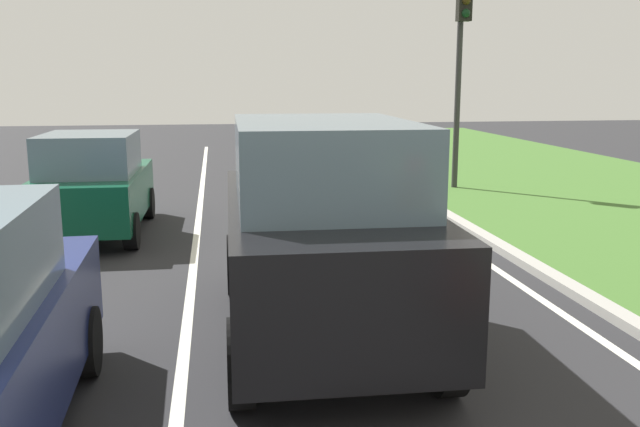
% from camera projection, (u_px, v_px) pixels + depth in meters
% --- Properties ---
extents(ground_plane, '(60.00, 60.00, 0.00)m').
position_uv_depth(ground_plane, '(237.00, 236.00, 11.84)').
color(ground_plane, '#262628').
extents(lane_line_center, '(0.12, 32.00, 0.01)m').
position_uv_depth(lane_line_center, '(197.00, 237.00, 11.74)').
color(lane_line_center, silver).
rests_on(lane_line_center, ground).
extents(lane_line_right_edge, '(0.12, 32.00, 0.01)m').
position_uv_depth(lane_line_right_edge, '(436.00, 229.00, 12.37)').
color(lane_line_right_edge, silver).
rests_on(lane_line_right_edge, ground).
extents(curb_right, '(0.24, 48.00, 0.12)m').
position_uv_depth(curb_right, '(463.00, 225.00, 12.44)').
color(curb_right, '#9E9B93').
rests_on(curb_right, ground).
extents(car_suv_ahead, '(2.04, 4.53, 2.28)m').
position_uv_depth(car_suv_ahead, '(321.00, 228.00, 7.02)').
color(car_suv_ahead, black).
rests_on(car_suv_ahead, ground).
extents(car_hatchback_far, '(1.76, 3.72, 1.78)m').
position_uv_depth(car_hatchback_far, '(93.00, 185.00, 11.77)').
color(car_hatchback_far, '#0C472D').
rests_on(car_hatchback_far, ground).
extents(traffic_light_near_right, '(0.32, 0.50, 5.16)m').
position_uv_depth(traffic_light_near_right, '(461.00, 44.00, 16.00)').
color(traffic_light_near_right, '#2D2D2D').
rests_on(traffic_light_near_right, ground).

